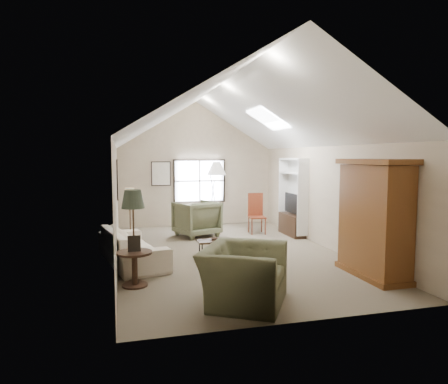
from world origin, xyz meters
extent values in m
cube|color=brown|center=(0.00, 0.00, 0.00)|extent=(5.00, 8.00, 0.01)
cube|color=tan|center=(0.00, 4.00, 1.25)|extent=(5.00, 0.01, 2.50)
cube|color=tan|center=(0.00, -4.00, 1.25)|extent=(5.00, 0.01, 2.50)
cube|color=tan|center=(-2.50, 0.00, 1.25)|extent=(0.01, 8.00, 2.50)
cube|color=tan|center=(2.50, 0.00, 1.25)|extent=(0.01, 8.00, 2.50)
cube|color=black|center=(0.10, 3.96, 1.45)|extent=(1.72, 0.08, 1.42)
cube|color=black|center=(-2.47, 0.30, 1.75)|extent=(0.68, 0.04, 0.88)
cube|color=black|center=(-1.15, 3.97, 1.70)|extent=(0.62, 0.04, 0.78)
cube|color=brown|center=(2.18, -2.40, 1.10)|extent=(0.60, 1.50, 2.20)
cube|color=white|center=(2.34, 1.60, 1.15)|extent=(0.32, 1.30, 2.10)
cube|color=#382316|center=(2.32, 1.60, 0.30)|extent=(0.34, 1.18, 0.60)
cube|color=black|center=(2.32, 1.60, 0.92)|extent=(0.05, 0.90, 0.55)
imported|color=white|center=(-2.20, -0.27, 0.36)|extent=(1.48, 2.60, 0.71)
imported|color=#606345|center=(-0.60, -3.11, 0.44)|extent=(1.70, 1.76, 0.88)
imported|color=#5A5D41|center=(-0.35, 2.15, 0.50)|extent=(1.38, 1.40, 0.99)
cube|color=#311F14|center=(-0.40, -0.30, 0.20)|extent=(0.77, 0.44, 0.39)
imported|color=#3C2218|center=(-0.40, -0.30, 0.41)|extent=(0.19, 0.19, 0.05)
cylinder|color=#311F14|center=(-2.20, -1.87, 0.31)|extent=(0.73, 0.73, 0.61)
cube|color=brown|center=(1.43, 2.07, 0.59)|extent=(0.49, 0.49, 1.17)
camera|label=1|loc=(-2.40, -8.84, 2.27)|focal=32.00mm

